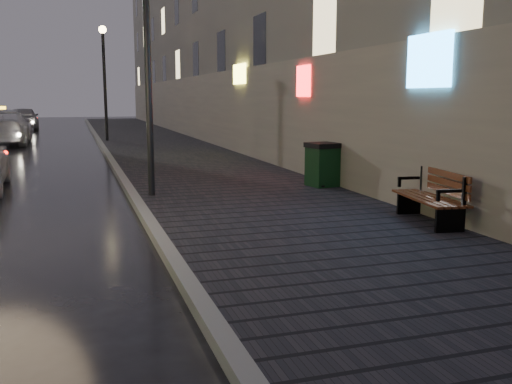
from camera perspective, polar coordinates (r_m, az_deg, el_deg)
ground at (r=6.36m, az=-20.02°, el=-11.32°), size 120.00×120.00×0.00m
sidewalk at (r=27.28m, az=-10.21°, el=4.89°), size 4.60×58.00×0.15m
curb at (r=27.07m, az=-15.27°, el=4.68°), size 0.20×58.00×0.15m
building_near at (r=31.98m, az=-5.61°, el=17.20°), size 1.80×50.00×13.00m
lamp_near at (r=12.12m, az=-10.86°, el=15.45°), size 0.36×0.36×5.28m
lamp_far at (r=28.03m, az=-14.95°, el=11.83°), size 0.36×0.36×5.28m
bench at (r=9.80m, az=17.30°, el=-0.41°), size 0.82×1.76×0.87m
trash_bin at (r=13.28m, az=6.70°, el=2.79°), size 0.76×0.76×1.00m
taxi_mid at (r=28.89m, az=-23.97°, el=5.95°), size 2.36×5.64×1.63m
car_far at (r=41.05m, az=-22.22°, el=6.82°), size 1.98×4.60×1.55m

